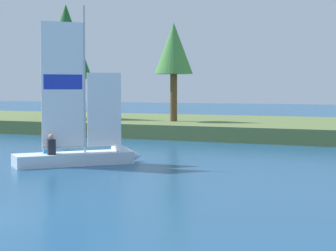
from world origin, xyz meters
TOP-DOWN VIEW (x-y plane):
  - shore_bank at (0.00, 27.03)m, footprint 80.00×13.60m
  - shoreline_tree_left at (-13.35, 24.27)m, footprint 3.48×3.48m
  - shoreline_tree_midleft at (-5.34, 24.21)m, footprint 2.38×2.38m
  - sailboat at (-2.20, 9.76)m, footprint 4.19×4.56m

SIDE VIEW (x-z plane):
  - shore_bank at x=0.00m, z-range 0.00..0.83m
  - sailboat at x=-2.20m, z-range -2.70..3.62m
  - shoreline_tree_midleft at x=-5.34m, z-range 2.22..8.32m
  - shoreline_tree_left at x=-13.35m, z-range 2.17..9.88m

